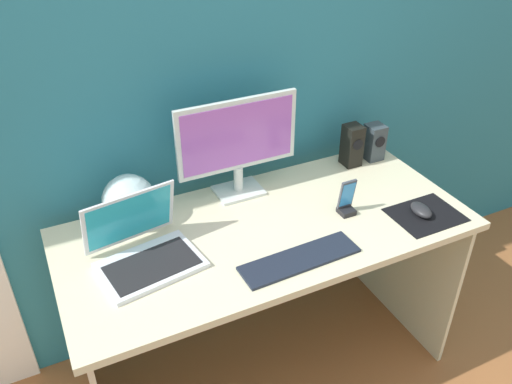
{
  "coord_description": "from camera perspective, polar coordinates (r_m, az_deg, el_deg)",
  "views": [
    {
      "loc": [
        -0.69,
        -1.33,
        1.87
      ],
      "look_at": [
        -0.05,
        -0.02,
        0.92
      ],
      "focal_mm": 36.99,
      "sensor_mm": 36.0,
      "label": 1
    }
  ],
  "objects": [
    {
      "name": "monitor",
      "position": [
        1.95,
        -1.89,
        5.41
      ],
      "size": [
        0.47,
        0.14,
        0.39
      ],
      "color": "silver",
      "rests_on": "desk"
    },
    {
      "name": "wall_back",
      "position": [
        1.98,
        -4.26,
        14.8
      ],
      "size": [
        6.0,
        0.04,
        2.5
      ],
      "primitive_type": "cube",
      "color": "teal",
      "rests_on": "ground_plane"
    },
    {
      "name": "mouse",
      "position": [
        2.01,
        17.42,
        -1.88
      ],
      "size": [
        0.07,
        0.11,
        0.04
      ],
      "primitive_type": "ellipsoid",
      "rotation": [
        0.0,
        0.0,
        -0.09
      ],
      "color": "#252528",
      "rests_on": "mousepad"
    },
    {
      "name": "keyboard_external",
      "position": [
        1.73,
        4.76,
        -7.24
      ],
      "size": [
        0.41,
        0.13,
        0.01
      ],
      "primitive_type": "cube",
      "rotation": [
        0.0,
        0.0,
        0.03
      ],
      "color": "#1B222F",
      "rests_on": "desk"
    },
    {
      "name": "fishbowl",
      "position": [
        1.9,
        -13.56,
        -0.9
      ],
      "size": [
        0.19,
        0.19,
        0.19
      ],
      "primitive_type": "sphere",
      "color": "silver",
      "rests_on": "desk"
    },
    {
      "name": "speaker_right",
      "position": [
        2.31,
        12.65,
        5.3
      ],
      "size": [
        0.07,
        0.08,
        0.16
      ],
      "color": "#333D44",
      "rests_on": "desk"
    },
    {
      "name": "ground_plane",
      "position": [
        2.4,
        1.02,
        -18.13
      ],
      "size": [
        8.0,
        8.0,
        0.0
      ],
      "primitive_type": "plane",
      "color": "#935830"
    },
    {
      "name": "phone_in_dock",
      "position": [
        1.94,
        9.78,
        -1.05
      ],
      "size": [
        0.06,
        0.05,
        0.14
      ],
      "color": "black",
      "rests_on": "desk"
    },
    {
      "name": "desk",
      "position": [
        1.97,
        1.19,
        -7.28
      ],
      "size": [
        1.46,
        0.66,
        0.75
      ],
      "color": "beige",
      "rests_on": "ground_plane"
    },
    {
      "name": "laptop",
      "position": [
        1.74,
        -12.05,
        -6.06
      ],
      "size": [
        0.35,
        0.31,
        0.22
      ],
      "color": "silver",
      "rests_on": "desk"
    },
    {
      "name": "mousepad",
      "position": [
        2.03,
        17.86,
        -2.36
      ],
      "size": [
        0.25,
        0.2,
        0.0
      ],
      "primitive_type": "cube",
      "color": "black",
      "rests_on": "desk"
    },
    {
      "name": "speaker_near_monitor",
      "position": [
        2.24,
        10.34,
        5.0
      ],
      "size": [
        0.07,
        0.08,
        0.18
      ],
      "color": "black",
      "rests_on": "desk"
    }
  ]
}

